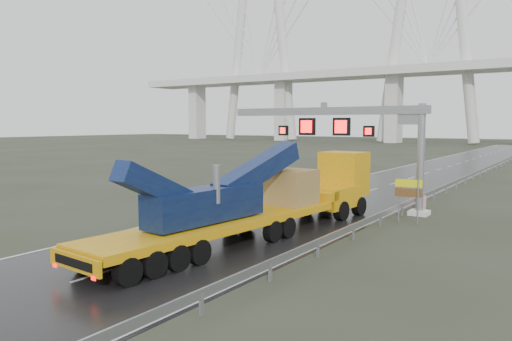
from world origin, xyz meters
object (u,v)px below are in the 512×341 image
Objects in this scene: exit_sign_pair at (409,192)px; sign_gantry at (351,128)px; heavy_haul_truck at (277,197)px; striped_barrier at (421,203)px.

sign_gantry is at bearing 141.35° from exit_sign_pair.
sign_gantry is at bearing 93.04° from heavy_haul_truck.
striped_barrier is at bearing 24.18° from sign_gantry.
sign_gantry is at bearing -172.97° from striped_barrier.
heavy_haul_truck is 7.85× the size of exit_sign_pair.
heavy_haul_truck is at bearing -137.58° from exit_sign_pair.
sign_gantry is 0.71× the size of heavy_haul_truck.
heavy_haul_truck is (-0.38, -9.31, -3.71)m from sign_gantry.
striped_barrier is at bearing 90.15° from exit_sign_pair.
sign_gantry is 14.78× the size of striped_barrier.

